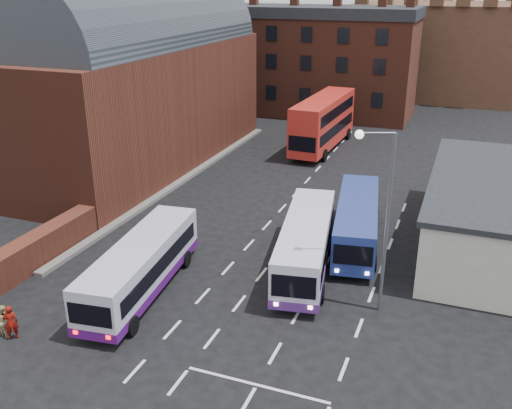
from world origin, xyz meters
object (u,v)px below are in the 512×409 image
(bus_white_inbound, at_px, (306,242))
(bus_red_double, at_px, (323,122))
(pedestrian_red, at_px, (11,322))
(street_lamp, at_px, (382,207))
(bus_white_outbound, at_px, (141,264))
(pedestrian_beige, at_px, (4,320))
(bus_blue, at_px, (357,220))

(bus_white_inbound, relative_size, bus_red_double, 0.88)
(bus_red_double, bearing_deg, pedestrian_red, 84.05)
(street_lamp, bearing_deg, bus_white_outbound, -167.45)
(bus_white_outbound, height_order, bus_red_double, bus_red_double)
(bus_white_inbound, height_order, pedestrian_red, bus_white_inbound)
(bus_red_double, bearing_deg, street_lamp, 111.98)
(bus_red_double, distance_m, street_lamp, 28.59)
(pedestrian_beige, bearing_deg, street_lamp, -139.30)
(bus_blue, bearing_deg, bus_white_outbound, 37.29)
(bus_red_double, bearing_deg, bus_white_outbound, 88.86)
(bus_white_inbound, relative_size, street_lamp, 1.19)
(bus_white_inbound, xyz_separation_m, pedestrian_red, (-10.37, -11.00, -0.84))
(bus_blue, distance_m, pedestrian_beige, 19.78)
(street_lamp, distance_m, pedestrian_beige, 17.76)
(bus_white_inbound, height_order, bus_blue, bus_white_inbound)
(bus_white_inbound, relative_size, pedestrian_red, 6.40)
(street_lamp, bearing_deg, bus_blue, 108.25)
(bus_white_outbound, height_order, street_lamp, street_lamp)
(bus_white_outbound, xyz_separation_m, bus_blue, (9.03, 9.53, -0.00))
(bus_white_inbound, bearing_deg, bus_blue, -125.46)
(bus_white_outbound, xyz_separation_m, pedestrian_red, (-3.30, -5.60, -0.80))
(bus_white_outbound, height_order, bus_blue, bus_white_outbound)
(street_lamp, distance_m, pedestrian_red, 17.36)
(pedestrian_red, bearing_deg, bus_red_double, -137.83)
(bus_white_inbound, height_order, street_lamp, street_lamp)
(bus_white_outbound, bearing_deg, street_lamp, 5.92)
(bus_white_outbound, relative_size, bus_blue, 1.00)
(bus_white_inbound, relative_size, bus_blue, 1.03)
(bus_red_double, relative_size, pedestrian_red, 7.30)
(bus_red_double, height_order, pedestrian_beige, bus_red_double)
(bus_white_outbound, distance_m, pedestrian_red, 6.55)
(bus_white_inbound, xyz_separation_m, bus_blue, (1.97, 4.13, -0.05))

